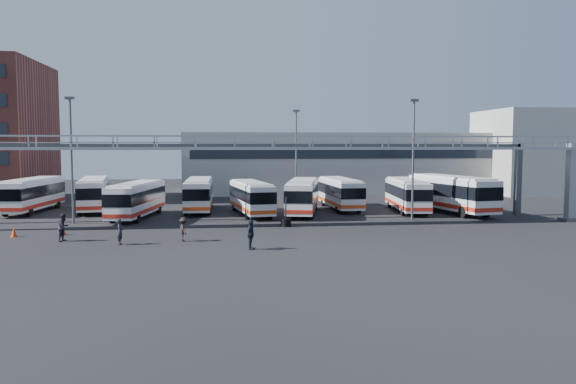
{
  "coord_description": "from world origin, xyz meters",
  "views": [
    {
      "loc": [
        -3.86,
        -38.75,
        6.3
      ],
      "look_at": [
        1.27,
        6.0,
        2.59
      ],
      "focal_mm": 35.0,
      "sensor_mm": 36.0,
      "label": 1
    }
  ],
  "objects": [
    {
      "name": "bus_4",
      "position": [
        -1.38,
        12.46,
        1.68
      ],
      "size": [
        3.85,
        10.24,
        3.04
      ],
      "rotation": [
        0.0,
        0.0,
        0.16
      ],
      "color": "silver",
      "rests_on": "ground"
    },
    {
      "name": "bus_7",
      "position": [
        13.59,
        13.17,
        1.73
      ],
      "size": [
        3.5,
        10.48,
        3.12
      ],
      "rotation": [
        0.0,
        0.0,
        -0.11
      ],
      "color": "silver",
      "rests_on": "ground"
    },
    {
      "name": "pedestrian_c",
      "position": [
        -6.54,
        -1.48,
        0.8
      ],
      "size": [
        0.83,
        1.14,
        1.59
      ],
      "primitive_type": "imported",
      "rotation": [
        0.0,
        0.0,
        1.82
      ],
      "color": "black",
      "rests_on": "ground"
    },
    {
      "name": "bus_2",
      "position": [
        -11.44,
        11.18,
        1.72
      ],
      "size": [
        3.92,
        10.51,
        3.12
      ],
      "rotation": [
        0.0,
        0.0,
        -0.15
      ],
      "color": "silver",
      "rests_on": "ground"
    },
    {
      "name": "tire_stack",
      "position": [
        0.93,
        4.5,
        0.39
      ],
      "size": [
        0.82,
        0.82,
        2.34
      ],
      "color": "black",
      "rests_on": "ground"
    },
    {
      "name": "building_right",
      "position": [
        38.0,
        32.0,
        5.5
      ],
      "size": [
        14.0,
        12.0,
        11.0
      ],
      "primitive_type": "cube",
      "color": "#B2B2AD",
      "rests_on": "ground"
    },
    {
      "name": "bus_0",
      "position": [
        -22.01,
        16.89,
        1.78
      ],
      "size": [
        3.22,
        10.74,
        3.22
      ],
      "rotation": [
        0.0,
        0.0,
        -0.07
      ],
      "color": "silver",
      "rests_on": "ground"
    },
    {
      "name": "gantry",
      "position": [
        0.0,
        5.87,
        5.51
      ],
      "size": [
        51.4,
        5.15,
        7.1
      ],
      "color": "#989CA1",
      "rests_on": "ground"
    },
    {
      "name": "pedestrian_d",
      "position": [
        -2.26,
        -4.96,
        0.92
      ],
      "size": [
        0.74,
        1.16,
        1.84
      ],
      "primitive_type": "imported",
      "rotation": [
        0.0,
        0.0,
        1.28
      ],
      "color": "black",
      "rests_on": "ground"
    },
    {
      "name": "bus_8",
      "position": [
        17.42,
        11.71,
        1.93
      ],
      "size": [
        4.73,
        11.77,
        3.49
      ],
      "rotation": [
        0.0,
        0.0,
        0.19
      ],
      "color": "silver",
      "rests_on": "ground"
    },
    {
      "name": "pedestrian_b",
      "position": [
        -14.42,
        -0.54,
        0.92
      ],
      "size": [
        0.95,
        1.07,
        1.84
      ],
      "primitive_type": "imported",
      "rotation": [
        0.0,
        0.0,
        1.25
      ],
      "color": "#25222F",
      "rests_on": "ground"
    },
    {
      "name": "light_pole_left",
      "position": [
        -16.0,
        8.0,
        5.73
      ],
      "size": [
        0.7,
        0.35,
        10.21
      ],
      "color": "#4C4F54",
      "rests_on": "ground"
    },
    {
      "name": "pedestrian_a",
      "position": [
        -10.48,
        -2.29,
        0.84
      ],
      "size": [
        0.41,
        0.62,
        1.68
      ],
      "primitive_type": "imported",
      "rotation": [
        0.0,
        0.0,
        1.56
      ],
      "color": "black",
      "rests_on": "ground"
    },
    {
      "name": "bus_1",
      "position": [
        -16.42,
        17.29,
        1.76
      ],
      "size": [
        4.03,
        10.75,
        3.19
      ],
      "rotation": [
        0.0,
        0.0,
        0.16
      ],
      "color": "silver",
      "rests_on": "ground"
    },
    {
      "name": "light_pole_mid",
      "position": [
        12.0,
        7.0,
        5.73
      ],
      "size": [
        0.7,
        0.35,
        10.21
      ],
      "color": "#4C4F54",
      "rests_on": "ground"
    },
    {
      "name": "bus_6",
      "position": [
        7.63,
        15.87,
        1.7
      ],
      "size": [
        2.73,
        10.22,
        3.08
      ],
      "rotation": [
        0.0,
        0.0,
        0.04
      ],
      "color": "silver",
      "rests_on": "ground"
    },
    {
      "name": "warehouse",
      "position": [
        12.0,
        38.0,
        4.0
      ],
      "size": [
        42.0,
        14.0,
        8.0
      ],
      "primitive_type": "cube",
      "color": "#9E9E99",
      "rests_on": "ground"
    },
    {
      "name": "ground",
      "position": [
        0.0,
        0.0,
        0.0
      ],
      "size": [
        140.0,
        140.0,
        0.0
      ],
      "primitive_type": "plane",
      "color": "black",
      "rests_on": "ground"
    },
    {
      "name": "cone_right",
      "position": [
        -15.26,
        2.18,
        0.36
      ],
      "size": [
        0.45,
        0.45,
        0.71
      ],
      "primitive_type": "cone",
      "rotation": [
        0.0,
        0.0,
        -0.0
      ],
      "color": "red",
      "rests_on": "ground"
    },
    {
      "name": "light_pole_back",
      "position": [
        4.0,
        22.0,
        5.73
      ],
      "size": [
        0.7,
        0.35,
        10.21
      ],
      "color": "#4C4F54",
      "rests_on": "ground"
    },
    {
      "name": "bus_5",
      "position": [
        3.34,
        12.3,
        1.76
      ],
      "size": [
        4.54,
        10.74,
        3.18
      ],
      "rotation": [
        0.0,
        0.0,
        -0.21
      ],
      "color": "silver",
      "rests_on": "ground"
    },
    {
      "name": "bus_3",
      "position": [
        -6.27,
        15.78,
        1.74
      ],
      "size": [
        2.45,
        10.36,
        3.14
      ],
      "rotation": [
        0.0,
        0.0,
        -0.01
      ],
      "color": "silver",
      "rests_on": "ground"
    },
    {
      "name": "cone_left",
      "position": [
        -18.35,
        1.64,
        0.34
      ],
      "size": [
        0.52,
        0.52,
        0.67
      ],
      "primitive_type": "cone",
      "rotation": [
        0.0,
        0.0,
        -0.26
      ],
      "color": "red",
      "rests_on": "ground"
    }
  ]
}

